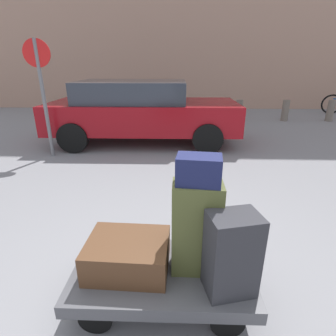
{
  "coord_description": "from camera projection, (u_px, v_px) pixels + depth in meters",
  "views": [
    {
      "loc": [
        0.09,
        -1.6,
        1.79
      ],
      "look_at": [
        0.0,
        1.2,
        0.69
      ],
      "focal_mm": 28.66,
      "sensor_mm": 36.0,
      "label": 1
    }
  ],
  "objects": [
    {
      "name": "ground_plane",
      "position": [
        163.0,
        303.0,
        2.14
      ],
      "size": [
        60.0,
        60.0,
        0.0
      ],
      "primitive_type": "plane",
      "color": "gray"
    },
    {
      "name": "luggage_cart",
      "position": [
        163.0,
        276.0,
        2.04
      ],
      "size": [
        1.35,
        0.73,
        0.34
      ],
      "color": "#4C4C51",
      "rests_on": "ground_plane"
    },
    {
      "name": "suitcase_olive_rear_right",
      "position": [
        196.0,
        228.0,
        1.91
      ],
      "size": [
        0.35,
        0.22,
        0.7
      ],
      "primitive_type": "cube",
      "rotation": [
        0.0,
        0.0,
        -0.02
      ],
      "color": "#4C5128",
      "rests_on": "luggage_cart"
    },
    {
      "name": "suitcase_brown_front_left",
      "position": [
        128.0,
        254.0,
        1.99
      ],
      "size": [
        0.61,
        0.49,
        0.24
      ],
      "primitive_type": "cube",
      "rotation": [
        0.0,
        0.0,
        -0.04
      ],
      "color": "#51331E",
      "rests_on": "luggage_cart"
    },
    {
      "name": "suitcase_charcoal_rear_left",
      "position": [
        232.0,
        254.0,
        1.74
      ],
      "size": [
        0.37,
        0.31,
        0.58
      ],
      "primitive_type": "cube",
      "rotation": [
        0.0,
        0.0,
        0.23
      ],
      "color": "#2D2D33",
      "rests_on": "luggage_cart"
    },
    {
      "name": "duffel_bag_navy_topmost_pile",
      "position": [
        199.0,
        170.0,
        1.75
      ],
      "size": [
        0.31,
        0.22,
        0.19
      ],
      "primitive_type": "cube",
      "rotation": [
        0.0,
        0.0,
        -0.11
      ],
      "color": "#191E47",
      "rests_on": "suitcase_olive_rear_right"
    },
    {
      "name": "parked_car",
      "position": [
        141.0,
        110.0,
        6.27
      ],
      "size": [
        4.31,
        1.94,
        1.42
      ],
      "color": "maroon",
      "rests_on": "ground_plane"
    },
    {
      "name": "bollard_kerb_near",
      "position": [
        239.0,
        110.0,
        8.85
      ],
      "size": [
        0.22,
        0.22,
        0.68
      ],
      "primitive_type": "cylinder",
      "color": "#72665B",
      "rests_on": "ground_plane"
    },
    {
      "name": "bollard_kerb_mid",
      "position": [
        285.0,
        111.0,
        8.81
      ],
      "size": [
        0.22,
        0.22,
        0.68
      ],
      "primitive_type": "cylinder",
      "color": "#72665B",
      "rests_on": "ground_plane"
    },
    {
      "name": "bollard_kerb_far",
      "position": [
        330.0,
        111.0,
        8.76
      ],
      "size": [
        0.22,
        0.22,
        0.68
      ],
      "primitive_type": "cylinder",
      "color": "#72665B",
      "rests_on": "ground_plane"
    },
    {
      "name": "no_parking_sign",
      "position": [
        42.0,
        87.0,
        5.07
      ],
      "size": [
        0.5,
        0.07,
        2.21
      ],
      "color": "slate",
      "rests_on": "ground_plane"
    }
  ]
}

